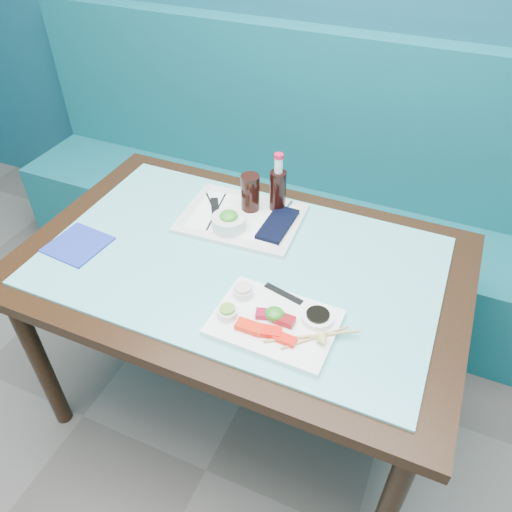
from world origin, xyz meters
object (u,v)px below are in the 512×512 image
at_px(booth_bench, 315,214).
at_px(cola_bottle_body, 278,193).
at_px(serving_tray, 241,218).
at_px(sashimi_plate, 275,323).
at_px(dining_table, 241,280).
at_px(seaweed_bowl, 229,222).
at_px(cola_glass, 250,193).
at_px(blue_napkin, 78,245).

xyz_separation_m(booth_bench, cola_bottle_body, (0.01, -0.55, 0.46)).
xyz_separation_m(serving_tray, cola_bottle_body, (0.10, 0.10, 0.07)).
bearing_deg(sashimi_plate, dining_table, 134.97).
relative_size(booth_bench, seaweed_bowl, 26.25).
distance_m(sashimi_plate, cola_bottle_body, 0.54).
relative_size(cola_glass, cola_bottle_body, 0.83).
bearing_deg(blue_napkin, dining_table, 16.11).
xyz_separation_m(booth_bench, serving_tray, (-0.08, -0.65, 0.39)).
bearing_deg(blue_napkin, serving_tray, 38.15).
height_order(dining_table, blue_napkin, blue_napkin).
distance_m(dining_table, blue_napkin, 0.54).
relative_size(sashimi_plate, cola_bottle_body, 2.06).
xyz_separation_m(cola_glass, cola_bottle_body, (0.09, 0.04, -0.00)).
height_order(dining_table, sashimi_plate, sashimi_plate).
distance_m(booth_bench, cola_glass, 0.76).
bearing_deg(cola_bottle_body, cola_glass, -154.40).
bearing_deg(dining_table, sashimi_plate, -46.43).
xyz_separation_m(sashimi_plate, seaweed_bowl, (-0.30, 0.33, 0.03)).
relative_size(sashimi_plate, seaweed_bowl, 2.91).
distance_m(booth_bench, seaweed_bowl, 0.84).
relative_size(sashimi_plate, blue_napkin, 1.94).
bearing_deg(sashimi_plate, seaweed_bowl, 133.57).
distance_m(seaweed_bowl, blue_napkin, 0.50).
bearing_deg(booth_bench, cola_bottle_body, -88.86).
height_order(booth_bench, blue_napkin, booth_bench).
xyz_separation_m(dining_table, cola_bottle_body, (0.01, 0.29, 0.17)).
relative_size(serving_tray, cola_glass, 3.02).
bearing_deg(blue_napkin, sashimi_plate, -5.02).
distance_m(sashimi_plate, seaweed_bowl, 0.44).
bearing_deg(sashimi_plate, serving_tray, 126.83).
bearing_deg(cola_bottle_body, sashimi_plate, -69.06).
bearing_deg(cola_glass, sashimi_plate, -58.89).
bearing_deg(seaweed_bowl, blue_napkin, -147.97).
distance_m(sashimi_plate, blue_napkin, 0.72).
distance_m(serving_tray, cola_bottle_body, 0.15).
xyz_separation_m(sashimi_plate, cola_bottle_body, (-0.19, 0.50, 0.07)).
height_order(booth_bench, cola_glass, booth_bench).
height_order(seaweed_bowl, cola_glass, cola_glass).
bearing_deg(dining_table, seaweed_bowl, 129.42).
distance_m(booth_bench, dining_table, 0.89).
height_order(seaweed_bowl, blue_napkin, seaweed_bowl).
distance_m(serving_tray, seaweed_bowl, 0.08).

